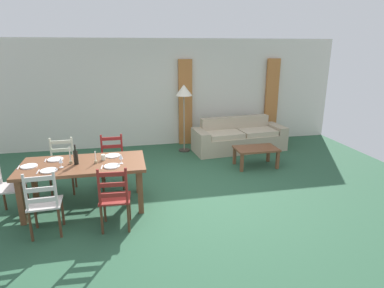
{
  "coord_description": "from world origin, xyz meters",
  "views": [
    {
      "loc": [
        -0.84,
        -5.05,
        2.49
      ],
      "look_at": [
        0.35,
        0.63,
        0.75
      ],
      "focal_mm": 30.34,
      "sensor_mm": 36.0,
      "label": 1
    }
  ],
  "objects_px": {
    "dining_chair_far_left": "(62,166)",
    "coffee_table": "(256,151)",
    "wine_bottle": "(76,157)",
    "dining_chair_near_left": "(44,203)",
    "standing_lamp": "(184,94)",
    "couch": "(238,138)",
    "wine_glass_near_left": "(61,160)",
    "coffee_cup_primary": "(103,157)",
    "dining_table": "(83,168)",
    "wine_glass_near_right": "(121,157)",
    "dining_chair_head_west": "(6,186)",
    "dining_chair_far_right": "(113,161)",
    "dining_chair_near_right": "(115,198)"
  },
  "relations": [
    {
      "from": "dining_chair_near_left",
      "to": "wine_glass_near_right",
      "type": "bearing_deg",
      "value": 30.4
    },
    {
      "from": "dining_chair_near_right",
      "to": "wine_bottle",
      "type": "bearing_deg",
      "value": 127.18
    },
    {
      "from": "dining_chair_far_left",
      "to": "couch",
      "type": "relative_size",
      "value": 0.41
    },
    {
      "from": "dining_table",
      "to": "wine_glass_near_left",
      "type": "relative_size",
      "value": 11.8
    },
    {
      "from": "dining_chair_far_right",
      "to": "wine_glass_near_right",
      "type": "relative_size",
      "value": 5.96
    },
    {
      "from": "dining_chair_head_west",
      "to": "couch",
      "type": "xyz_separation_m",
      "value": [
        4.57,
        2.43,
        -0.19
      ]
    },
    {
      "from": "coffee_table",
      "to": "wine_bottle",
      "type": "bearing_deg",
      "value": -160.75
    },
    {
      "from": "wine_bottle",
      "to": "dining_chair_near_left",
      "type": "bearing_deg",
      "value": -116.28
    },
    {
      "from": "dining_chair_head_west",
      "to": "standing_lamp",
      "type": "height_order",
      "value": "standing_lamp"
    },
    {
      "from": "coffee_table",
      "to": "standing_lamp",
      "type": "bearing_deg",
      "value": 133.13
    },
    {
      "from": "wine_glass_near_left",
      "to": "couch",
      "type": "bearing_deg",
      "value": 34.2
    },
    {
      "from": "couch",
      "to": "wine_glass_near_left",
      "type": "bearing_deg",
      "value": -145.8
    },
    {
      "from": "dining_chair_far_left",
      "to": "coffee_table",
      "type": "xyz_separation_m",
      "value": [
        3.85,
        0.47,
        -0.12
      ]
    },
    {
      "from": "wine_bottle",
      "to": "couch",
      "type": "bearing_deg",
      "value": 34.65
    },
    {
      "from": "dining_chair_near_left",
      "to": "wine_bottle",
      "type": "relative_size",
      "value": 3.04
    },
    {
      "from": "wine_glass_near_left",
      "to": "coffee_cup_primary",
      "type": "xyz_separation_m",
      "value": [
        0.6,
        0.22,
        -0.07
      ]
    },
    {
      "from": "dining_chair_near_left",
      "to": "coffee_cup_primary",
      "type": "bearing_deg",
      "value": 48.04
    },
    {
      "from": "dining_chair_near_left",
      "to": "dining_chair_head_west",
      "type": "height_order",
      "value": "same"
    },
    {
      "from": "dining_table",
      "to": "wine_glass_near_left",
      "type": "distance_m",
      "value": 0.38
    },
    {
      "from": "dining_chair_far_right",
      "to": "dining_chair_far_left",
      "type": "bearing_deg",
      "value": -176.98
    },
    {
      "from": "wine_glass_near_left",
      "to": "dining_chair_head_west",
      "type": "bearing_deg",
      "value": 173.38
    },
    {
      "from": "wine_bottle",
      "to": "couch",
      "type": "height_order",
      "value": "wine_bottle"
    },
    {
      "from": "dining_chair_near_left",
      "to": "couch",
      "type": "xyz_separation_m",
      "value": [
        3.87,
        3.15,
        -0.19
      ]
    },
    {
      "from": "couch",
      "to": "coffee_table",
      "type": "distance_m",
      "value": 1.22
    },
    {
      "from": "dining_chair_far_right",
      "to": "coffee_cup_primary",
      "type": "height_order",
      "value": "dining_chair_far_right"
    },
    {
      "from": "dining_chair_far_left",
      "to": "dining_chair_near_right",
      "type": "bearing_deg",
      "value": -58.25
    },
    {
      "from": "dining_chair_far_left",
      "to": "coffee_table",
      "type": "relative_size",
      "value": 1.07
    },
    {
      "from": "dining_chair_near_left",
      "to": "wine_glass_near_left",
      "type": "relative_size",
      "value": 5.96
    },
    {
      "from": "dining_table",
      "to": "coffee_table",
      "type": "relative_size",
      "value": 2.11
    },
    {
      "from": "dining_table",
      "to": "dining_chair_head_west",
      "type": "relative_size",
      "value": 1.98
    },
    {
      "from": "dining_chair_near_right",
      "to": "coffee_cup_primary",
      "type": "distance_m",
      "value": 0.94
    },
    {
      "from": "coffee_cup_primary",
      "to": "dining_chair_far_left",
      "type": "bearing_deg",
      "value": 140.22
    },
    {
      "from": "wine_bottle",
      "to": "couch",
      "type": "relative_size",
      "value": 0.13
    },
    {
      "from": "dining_chair_near_left",
      "to": "standing_lamp",
      "type": "relative_size",
      "value": 0.59
    },
    {
      "from": "coffee_table",
      "to": "dining_table",
      "type": "bearing_deg",
      "value": -160.71
    },
    {
      "from": "wine_glass_near_left",
      "to": "standing_lamp",
      "type": "height_order",
      "value": "standing_lamp"
    },
    {
      "from": "coffee_table",
      "to": "coffee_cup_primary",
      "type": "bearing_deg",
      "value": -160.43
    },
    {
      "from": "wine_glass_near_right",
      "to": "wine_bottle",
      "type": "bearing_deg",
      "value": 170.76
    },
    {
      "from": "wine_glass_near_left",
      "to": "wine_glass_near_right",
      "type": "xyz_separation_m",
      "value": [
        0.88,
        -0.01,
        0.0
      ]
    },
    {
      "from": "dining_chair_head_west",
      "to": "wine_glass_near_right",
      "type": "xyz_separation_m",
      "value": [
        1.73,
        -0.11,
        0.38
      ]
    },
    {
      "from": "wine_bottle",
      "to": "coffee_cup_primary",
      "type": "relative_size",
      "value": 3.51
    },
    {
      "from": "dining_chair_near_right",
      "to": "coffee_cup_primary",
      "type": "relative_size",
      "value": 10.67
    },
    {
      "from": "dining_table",
      "to": "dining_chair_far_right",
      "type": "relative_size",
      "value": 1.98
    },
    {
      "from": "wine_glass_near_right",
      "to": "standing_lamp",
      "type": "height_order",
      "value": "standing_lamp"
    },
    {
      "from": "dining_chair_near_right",
      "to": "wine_glass_near_left",
      "type": "bearing_deg",
      "value": 139.91
    },
    {
      "from": "couch",
      "to": "wine_bottle",
      "type": "bearing_deg",
      "value": -145.35
    },
    {
      "from": "dining_chair_near_left",
      "to": "wine_glass_near_right",
      "type": "xyz_separation_m",
      "value": [
        1.03,
        0.61,
        0.38
      ]
    },
    {
      "from": "dining_chair_far_left",
      "to": "wine_bottle",
      "type": "height_order",
      "value": "wine_bottle"
    },
    {
      "from": "dining_chair_head_west",
      "to": "wine_glass_near_right",
      "type": "height_order",
      "value": "dining_chair_head_west"
    },
    {
      "from": "dining_chair_far_right",
      "to": "dining_chair_head_west",
      "type": "xyz_separation_m",
      "value": [
        -1.55,
        -0.8,
        0.0
      ]
    }
  ]
}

